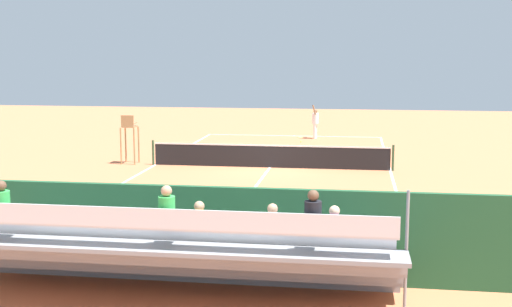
{
  "coord_description": "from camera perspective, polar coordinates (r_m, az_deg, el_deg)",
  "views": [
    {
      "loc": [
        -3.51,
        27.62,
        4.81
      ],
      "look_at": [
        0.0,
        4.0,
        1.2
      ],
      "focal_mm": 46.91,
      "sensor_mm": 36.0,
      "label": 1
    }
  ],
  "objects": [
    {
      "name": "equipment_bag",
      "position": [
        15.17,
        -1.64,
        -9.18
      ],
      "size": [
        0.9,
        0.36,
        0.36
      ],
      "primitive_type": "cube",
      "color": "black",
      "rests_on": "ground"
    },
    {
      "name": "tennis_net",
      "position": [
        28.17,
        1.2,
        -0.2
      ],
      "size": [
        10.3,
        0.1,
        1.07
      ],
      "color": "black",
      "rests_on": "ground"
    },
    {
      "name": "umpire_chair",
      "position": [
        29.6,
        -10.76,
        1.66
      ],
      "size": [
        0.67,
        0.67,
        2.14
      ],
      "color": "#A88456",
      "rests_on": "ground"
    },
    {
      "name": "court_line_markings",
      "position": [
        28.29,
        1.2,
        -1.19
      ],
      "size": [
        10.1,
        22.2,
        0.01
      ],
      "color": "white",
      "rests_on": "ground"
    },
    {
      "name": "backdrop_wall",
      "position": [
        14.57,
        -5.83,
        -6.61
      ],
      "size": [
        18.0,
        0.16,
        2.0
      ],
      "primitive_type": "cube",
      "color": "#235633",
      "rests_on": "ground"
    },
    {
      "name": "tennis_ball_near",
      "position": [
        36.3,
        3.85,
        1.02
      ],
      "size": [
        0.07,
        0.07,
        0.07
      ],
      "primitive_type": "sphere",
      "color": "#CCDB33",
      "rests_on": "ground"
    },
    {
      "name": "tennis_racket",
      "position": [
        38.36,
        3.83,
        1.4
      ],
      "size": [
        0.58,
        0.39,
        0.03
      ],
      "color": "black",
      "rests_on": "ground"
    },
    {
      "name": "courtside_bench",
      "position": [
        14.97,
        6.21,
        -7.95
      ],
      "size": [
        1.8,
        0.4,
        0.93
      ],
      "color": "#33383D",
      "rests_on": "ground"
    },
    {
      "name": "bleacher_stand",
      "position": [
        13.25,
        -6.91,
        -8.33
      ],
      "size": [
        9.06,
        2.4,
        2.48
      ],
      "color": "gray",
      "rests_on": "ground"
    },
    {
      "name": "ground_plane",
      "position": [
        28.25,
        1.19,
        -1.21
      ],
      "size": [
        60.0,
        60.0,
        0.0
      ],
      "primitive_type": "plane",
      "color": "#CC7047"
    },
    {
      "name": "tennis_player",
      "position": [
        37.78,
        5.08,
        2.8
      ],
      "size": [
        0.44,
        0.56,
        1.93
      ],
      "color": "white",
      "rests_on": "ground"
    }
  ]
}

